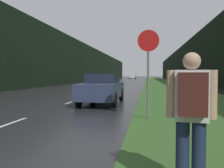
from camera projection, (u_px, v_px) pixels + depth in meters
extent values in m
cube|color=#386028|center=(163.00, 84.00, 39.15)|extent=(6.00, 240.00, 0.02)
cube|color=silver|center=(75.00, 101.00, 13.50)|extent=(0.12, 3.00, 0.01)
cube|color=silver|center=(99.00, 92.00, 20.42)|extent=(0.12, 3.00, 0.01)
cube|color=black|center=(84.00, 63.00, 51.28)|extent=(2.00, 140.00, 7.95)
cube|color=black|center=(190.00, 63.00, 47.99)|extent=(2.00, 140.00, 7.97)
cylinder|color=slate|center=(148.00, 86.00, 7.77)|extent=(0.07, 0.07, 2.23)
cylinder|color=#B71414|center=(148.00, 41.00, 7.72)|extent=(0.70, 0.02, 0.70)
cylinder|color=#1E2847|center=(182.00, 155.00, 3.01)|extent=(0.17, 0.17, 0.89)
cylinder|color=#1E2847|center=(199.00, 156.00, 2.96)|extent=(0.17, 0.17, 0.89)
cube|color=white|center=(191.00, 96.00, 2.96)|extent=(0.43, 0.27, 0.64)
sphere|color=tan|center=(192.00, 61.00, 2.94)|extent=(0.22, 0.22, 0.22)
cylinder|color=tan|center=(170.00, 94.00, 3.02)|extent=(0.10, 0.10, 0.60)
cylinder|color=tan|center=(213.00, 95.00, 2.90)|extent=(0.10, 0.10, 0.60)
cube|color=#471E19|center=(193.00, 94.00, 2.76)|extent=(0.34, 0.21, 0.51)
cube|color=#2D3856|center=(102.00, 90.00, 12.21)|extent=(1.76, 4.63, 0.75)
cube|color=#1B2134|center=(103.00, 78.00, 12.41)|extent=(1.49, 2.08, 0.46)
cylinder|color=black|center=(114.00, 100.00, 10.68)|extent=(0.20, 0.69, 0.69)
cylinder|color=black|center=(79.00, 99.00, 10.93)|extent=(0.20, 0.69, 0.69)
cylinder|color=black|center=(121.00, 95.00, 13.52)|extent=(0.20, 0.69, 0.69)
cylinder|color=black|center=(93.00, 94.00, 13.76)|extent=(0.20, 0.69, 0.69)
cube|color=gray|center=(133.00, 75.00, 97.70)|extent=(2.27, 2.36, 2.17)
cube|color=silver|center=(133.00, 74.00, 94.19)|extent=(2.38, 4.73, 2.89)
cylinder|color=black|center=(130.00, 78.00, 97.68)|extent=(0.28, 0.90, 0.90)
cylinder|color=black|center=(136.00, 78.00, 97.34)|extent=(0.28, 0.90, 0.90)
cylinder|color=black|center=(129.00, 78.00, 93.24)|extent=(0.28, 0.90, 0.90)
cylinder|color=black|center=(135.00, 78.00, 92.90)|extent=(0.28, 0.90, 0.90)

